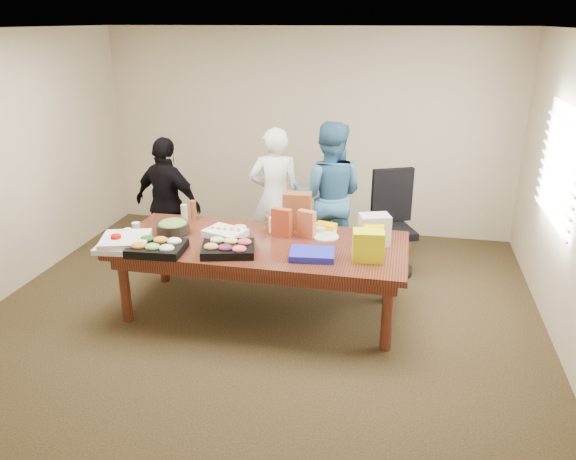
% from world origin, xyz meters
% --- Properties ---
extents(floor, '(5.50, 5.00, 0.02)m').
position_xyz_m(floor, '(0.00, 0.00, -0.01)').
color(floor, '#47301E').
rests_on(floor, ground).
extents(ceiling, '(5.50, 5.00, 0.02)m').
position_xyz_m(ceiling, '(0.00, 0.00, 2.71)').
color(ceiling, white).
rests_on(ceiling, wall_back).
extents(wall_back, '(5.50, 0.04, 2.70)m').
position_xyz_m(wall_back, '(0.00, 2.50, 1.35)').
color(wall_back, beige).
rests_on(wall_back, floor).
extents(wall_front, '(5.50, 0.04, 2.70)m').
position_xyz_m(wall_front, '(0.00, -2.50, 1.35)').
color(wall_front, beige).
rests_on(wall_front, floor).
extents(wall_left, '(0.04, 5.00, 2.70)m').
position_xyz_m(wall_left, '(-2.75, 0.00, 1.35)').
color(wall_left, beige).
rests_on(wall_left, floor).
extents(window_panel, '(0.03, 1.40, 1.10)m').
position_xyz_m(window_panel, '(2.72, 0.60, 1.50)').
color(window_panel, white).
rests_on(window_panel, wall_right).
extents(window_blinds, '(0.04, 1.36, 1.00)m').
position_xyz_m(window_blinds, '(2.68, 0.60, 1.50)').
color(window_blinds, beige).
rests_on(window_blinds, wall_right).
extents(conference_table, '(2.80, 1.20, 0.75)m').
position_xyz_m(conference_table, '(0.00, 0.00, 0.38)').
color(conference_table, '#4C1C0F').
rests_on(conference_table, floor).
extents(office_chair, '(0.77, 0.77, 1.15)m').
position_xyz_m(office_chair, '(1.19, 1.17, 0.57)').
color(office_chair, black).
rests_on(office_chair, floor).
extents(person_center, '(0.67, 0.52, 1.65)m').
position_xyz_m(person_center, '(-0.15, 1.23, 0.82)').
color(person_center, white).
rests_on(person_center, floor).
extents(person_right, '(0.87, 0.69, 1.73)m').
position_xyz_m(person_right, '(0.48, 1.25, 0.87)').
color(person_right, '#326289').
rests_on(person_right, floor).
extents(person_left, '(0.98, 0.63, 1.55)m').
position_xyz_m(person_left, '(-1.33, 0.86, 0.78)').
color(person_left, black).
rests_on(person_left, floor).
extents(veggie_tray, '(0.52, 0.42, 0.08)m').
position_xyz_m(veggie_tray, '(-0.89, -0.43, 0.79)').
color(veggie_tray, black).
rests_on(veggie_tray, conference_table).
extents(fruit_tray, '(0.56, 0.49, 0.07)m').
position_xyz_m(fruit_tray, '(-0.24, -0.31, 0.79)').
color(fruit_tray, black).
rests_on(fruit_tray, conference_table).
extents(sheet_cake, '(0.46, 0.40, 0.07)m').
position_xyz_m(sheet_cake, '(-0.39, 0.09, 0.78)').
color(sheet_cake, white).
rests_on(sheet_cake, conference_table).
extents(salad_bowl, '(0.42, 0.42, 0.11)m').
position_xyz_m(salad_bowl, '(-0.94, 0.06, 0.80)').
color(salad_bowl, black).
rests_on(salad_bowl, conference_table).
extents(chip_bag_blue, '(0.43, 0.34, 0.06)m').
position_xyz_m(chip_bag_blue, '(0.54, -0.25, 0.78)').
color(chip_bag_blue, '#2126C4').
rests_on(chip_bag_blue, conference_table).
extents(chip_bag_red, '(0.21, 0.13, 0.29)m').
position_xyz_m(chip_bag_red, '(0.16, 0.21, 0.89)').
color(chip_bag_red, '#AC3C1F').
rests_on(chip_bag_red, conference_table).
extents(chip_bag_yellow, '(0.19, 0.10, 0.27)m').
position_xyz_m(chip_bag_yellow, '(1.08, -0.05, 0.89)').
color(chip_bag_yellow, '#EFCB00').
rests_on(chip_bag_yellow, conference_table).
extents(chip_bag_orange, '(0.19, 0.13, 0.27)m').
position_xyz_m(chip_bag_orange, '(0.40, 0.24, 0.89)').
color(chip_bag_orange, '#C8623A').
rests_on(chip_bag_orange, conference_table).
extents(mayo_jar, '(0.11, 0.11, 0.15)m').
position_xyz_m(mayo_jar, '(0.05, 0.30, 0.83)').
color(mayo_jar, white).
rests_on(mayo_jar, conference_table).
extents(mustard_bottle, '(0.07, 0.07, 0.16)m').
position_xyz_m(mustard_bottle, '(0.22, 0.45, 0.83)').
color(mustard_bottle, '#E7FE00').
rests_on(mustard_bottle, conference_table).
extents(dressing_bottle, '(0.08, 0.08, 0.20)m').
position_xyz_m(dressing_bottle, '(-0.89, 0.52, 0.85)').
color(dressing_bottle, brown).
rests_on(dressing_bottle, conference_table).
extents(ranch_bottle, '(0.08, 0.08, 0.20)m').
position_xyz_m(ranch_bottle, '(-0.94, 0.38, 0.85)').
color(ranch_bottle, beige).
rests_on(ranch_bottle, conference_table).
extents(banana_bunch, '(0.24, 0.18, 0.07)m').
position_xyz_m(banana_bunch, '(0.56, 0.47, 0.79)').
color(banana_bunch, '#FFBB00').
rests_on(banana_bunch, conference_table).
extents(bread_loaf, '(0.31, 0.20, 0.12)m').
position_xyz_m(bread_loaf, '(0.09, 0.45, 0.81)').
color(bread_loaf, brown).
rests_on(bread_loaf, conference_table).
extents(kraft_bag, '(0.30, 0.19, 0.37)m').
position_xyz_m(kraft_bag, '(0.26, 0.49, 0.94)').
color(kraft_bag, brown).
rests_on(kraft_bag, conference_table).
extents(red_cup, '(0.12, 0.12, 0.13)m').
position_xyz_m(red_cup, '(-1.30, -0.42, 0.81)').
color(red_cup, '#AB0D00').
rests_on(red_cup, conference_table).
extents(clear_cup_a, '(0.08, 0.08, 0.11)m').
position_xyz_m(clear_cup_a, '(-1.30, -0.19, 0.80)').
color(clear_cup_a, white).
rests_on(clear_cup_a, conference_table).
extents(clear_cup_b, '(0.10, 0.10, 0.11)m').
position_xyz_m(clear_cup_b, '(-1.30, -0.01, 0.81)').
color(clear_cup_b, silver).
rests_on(clear_cup_b, conference_table).
extents(pizza_box_lower, '(0.48, 0.48, 0.05)m').
position_xyz_m(pizza_box_lower, '(-1.25, -0.40, 0.78)').
color(pizza_box_lower, silver).
rests_on(pizza_box_lower, conference_table).
extents(pizza_box_upper, '(0.54, 0.54, 0.05)m').
position_xyz_m(pizza_box_upper, '(-1.23, -0.37, 0.83)').
color(pizza_box_upper, white).
rests_on(pizza_box_upper, pizza_box_lower).
extents(plate_a, '(0.31, 0.31, 0.01)m').
position_xyz_m(plate_a, '(0.59, 0.26, 0.76)').
color(plate_a, white).
rests_on(plate_a, conference_table).
extents(plate_b, '(0.32, 0.32, 0.02)m').
position_xyz_m(plate_b, '(0.56, 0.39, 0.76)').
color(plate_b, silver).
rests_on(plate_b, conference_table).
extents(dip_bowl_a, '(0.15, 0.15, 0.06)m').
position_xyz_m(dip_bowl_a, '(0.50, 0.40, 0.78)').
color(dip_bowl_a, beige).
rests_on(dip_bowl_a, conference_table).
extents(dip_bowl_b, '(0.16, 0.16, 0.06)m').
position_xyz_m(dip_bowl_b, '(-0.29, 0.24, 0.78)').
color(dip_bowl_b, silver).
rests_on(dip_bowl_b, conference_table).
extents(grocery_bag_white, '(0.33, 0.28, 0.30)m').
position_xyz_m(grocery_bag_white, '(1.07, 0.18, 0.90)').
color(grocery_bag_white, silver).
rests_on(grocery_bag_white, conference_table).
extents(grocery_bag_yellow, '(0.30, 0.22, 0.28)m').
position_xyz_m(grocery_bag_yellow, '(1.04, -0.20, 0.89)').
color(grocery_bag_yellow, '#E2E90E').
rests_on(grocery_bag_yellow, conference_table).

